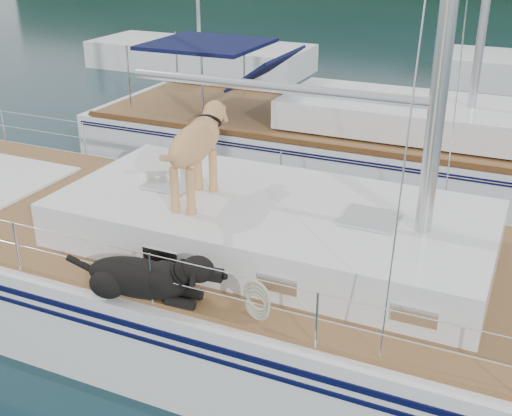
% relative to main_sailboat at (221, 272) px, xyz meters
% --- Properties ---
extents(ground, '(120.00, 120.00, 0.00)m').
position_rel_main_sailboat_xyz_m(ground, '(-0.09, 0.01, -0.69)').
color(ground, black).
rests_on(ground, ground).
extents(main_sailboat, '(12.00, 3.89, 14.01)m').
position_rel_main_sailboat_xyz_m(main_sailboat, '(0.00, 0.00, 0.00)').
color(main_sailboat, white).
rests_on(main_sailboat, ground).
extents(neighbor_sailboat, '(11.00, 3.50, 13.30)m').
position_rel_main_sailboat_xyz_m(neighbor_sailboat, '(-0.01, 5.88, -0.06)').
color(neighbor_sailboat, white).
rests_on(neighbor_sailboat, ground).
extents(bg_boat_west, '(8.00, 3.00, 11.65)m').
position_rel_main_sailboat_xyz_m(bg_boat_west, '(-8.09, 14.01, -0.24)').
color(bg_boat_west, white).
rests_on(bg_boat_west, ground).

